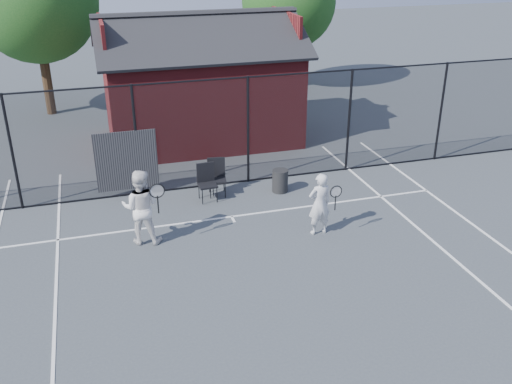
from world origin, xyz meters
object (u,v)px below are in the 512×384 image
object	(u,v)px
player_front	(320,204)
chair_left	(217,178)
clubhouse	(200,92)
chair_right	(208,183)
waste_bin	(280,181)
player_back	(141,207)

from	to	relation	value
player_front	chair_left	world-z (taller)	player_front
clubhouse	chair_left	xyz separation A→B (m)	(-0.54, -4.64, -1.12)
clubhouse	chair_right	xyz separation A→B (m)	(-0.85, -4.90, -1.12)
chair_right	waste_bin	size ratio (longest dim) A/B	1.55
chair_left	chair_right	world-z (taller)	chair_left
clubhouse	waste_bin	size ratio (longest dim) A/B	10.45
waste_bin	chair_right	bearing A→B (deg)	180.00
clubhouse	player_back	distance (m)	7.19
clubhouse	chair_right	size ratio (longest dim) A/B	6.73
clubhouse	player_back	size ratio (longest dim) A/B	3.72
player_back	waste_bin	size ratio (longest dim) A/B	2.81
player_front	waste_bin	size ratio (longest dim) A/B	2.42
player_front	player_back	bearing A→B (deg)	169.10
clubhouse	player_front	distance (m)	7.53
player_front	player_back	size ratio (longest dim) A/B	0.86
chair_right	clubhouse	bearing A→B (deg)	77.94
waste_bin	player_front	bearing A→B (deg)	-87.49
player_front	chair_left	bearing A→B (deg)	123.23
clubhouse	player_back	bearing A→B (deg)	-112.38
chair_left	chair_right	distance (m)	0.40
clubhouse	waste_bin	bearing A→B (deg)	-76.94
player_front	waste_bin	bearing A→B (deg)	92.51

